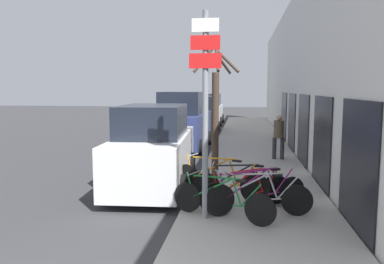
{
  "coord_description": "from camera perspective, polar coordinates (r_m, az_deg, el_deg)",
  "views": [
    {
      "loc": [
        2.24,
        -2.87,
        2.63
      ],
      "look_at": [
        0.83,
        7.43,
        1.42
      ],
      "focal_mm": 35.0,
      "sensor_mm": 36.0,
      "label": 1
    }
  ],
  "objects": [
    {
      "name": "bicycle_2",
      "position": [
        7.78,
        9.9,
        -9.13
      ],
      "size": [
        2.03,
        1.18,
        0.88
      ],
      "rotation": [
        0.0,
        0.0,
        2.09
      ],
      "color": "black",
      "rests_on": "sidewalk_curb"
    },
    {
      "name": "sidewalk_curb",
      "position": [
        17.07,
        8.92,
        -2.05
      ],
      "size": [
        3.2,
        32.0,
        0.15
      ],
      "color": "#ADA89E",
      "rests_on": "ground"
    },
    {
      "name": "parked_car_1",
      "position": [
        16.23,
        -1.35,
        1.32
      ],
      "size": [
        2.17,
        4.74,
        2.49
      ],
      "rotation": [
        0.0,
        0.0,
        -0.02
      ],
      "color": "navy",
      "rests_on": "ground"
    },
    {
      "name": "parked_car_3",
      "position": [
        27.8,
        2.56,
        3.31
      ],
      "size": [
        2.1,
        4.39,
        2.25
      ],
      "rotation": [
        0.0,
        0.0,
        -0.0
      ],
      "color": "#B2B7BC",
      "rests_on": "ground"
    },
    {
      "name": "parked_car_0",
      "position": [
        10.1,
        -5.78,
        -2.64
      ],
      "size": [
        2.18,
        4.87,
        2.2
      ],
      "rotation": [
        0.0,
        0.0,
        0.06
      ],
      "color": "silver",
      "rests_on": "ground"
    },
    {
      "name": "parked_car_2",
      "position": [
        22.0,
        1.29,
        2.39
      ],
      "size": [
        2.1,
        4.41,
        2.2
      ],
      "rotation": [
        0.0,
        0.0,
        0.0
      ],
      "color": "black",
      "rests_on": "ground"
    },
    {
      "name": "bicycle_0",
      "position": [
        7.26,
        4.55,
        -10.33
      ],
      "size": [
        1.99,
        0.9,
        0.84
      ],
      "rotation": [
        0.0,
        0.0,
        1.16
      ],
      "color": "black",
      "rests_on": "sidewalk_curb"
    },
    {
      "name": "signpost",
      "position": [
        6.98,
        2.04,
        3.89
      ],
      "size": [
        0.6,
        0.13,
        3.89
      ],
      "color": "gray",
      "rests_on": "sidewalk_curb"
    },
    {
      "name": "bicycle_1",
      "position": [
        7.61,
        9.81,
        -9.59
      ],
      "size": [
        2.18,
        0.44,
        0.84
      ],
      "rotation": [
        0.0,
        0.0,
        1.57
      ],
      "color": "black",
      "rests_on": "sidewalk_curb"
    },
    {
      "name": "building_facade",
      "position": [
        16.94,
        15.1,
        8.4
      ],
      "size": [
        0.23,
        32.0,
        6.5
      ],
      "color": "silver",
      "rests_on": "ground"
    },
    {
      "name": "bicycle_3",
      "position": [
        7.93,
        8.29,
        -8.92
      ],
      "size": [
        1.87,
        1.08,
        0.83
      ],
      "rotation": [
        0.0,
        0.0,
        2.09
      ],
      "color": "black",
      "rests_on": "sidewalk_curb"
    },
    {
      "name": "street_tree",
      "position": [
        10.43,
        3.62,
        2.78
      ],
      "size": [
        1.27,
        1.42,
        3.77
      ],
      "color": "#3D2D23",
      "rests_on": "sidewalk_curb"
    },
    {
      "name": "pedestrian_near",
      "position": [
        13.48,
        13.06,
        -0.23
      ],
      "size": [
        0.41,
        0.35,
        1.57
      ],
      "rotation": [
        0.0,
        0.0,
        -0.14
      ],
      "color": "#333338",
      "rests_on": "sidewalk_curb"
    },
    {
      "name": "bicycle_4",
      "position": [
        8.33,
        7.48,
        -8.08
      ],
      "size": [
        2.15,
        0.44,
        0.86
      ],
      "rotation": [
        0.0,
        0.0,
        1.57
      ],
      "color": "black",
      "rests_on": "sidewalk_curb"
    },
    {
      "name": "bicycle_5",
      "position": [
        8.54,
        4.18,
        -7.43
      ],
      "size": [
        2.23,
        0.99,
        0.96
      ],
      "rotation": [
        0.0,
        0.0,
        1.16
      ],
      "color": "black",
      "rests_on": "sidewalk_curb"
    },
    {
      "name": "ground_plane",
      "position": [
        14.49,
        -1.23,
        -3.82
      ],
      "size": [
        80.0,
        80.0,
        0.0
      ],
      "primitive_type": "plane",
      "color": "#333335"
    }
  ]
}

